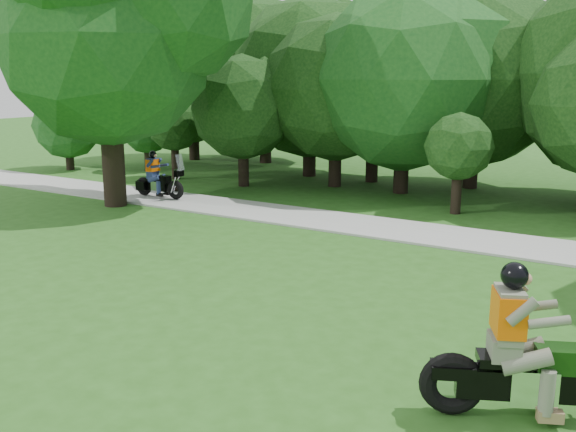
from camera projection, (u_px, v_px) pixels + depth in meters
The scene contains 6 objects.
ground at pixel (297, 361), 9.07m from camera, with size 100.00×100.00×0.00m, color #265518.
walkway at pixel (466, 239), 15.69m from camera, with size 60.00×2.20×0.06m, color #9E9E99.
tree_line at pixel (543, 84), 20.41m from camera, with size 40.16×11.78×7.39m.
big_tree_west at pixel (113, 13), 18.95m from camera, with size 8.64×6.56×9.96m.
chopper_motorcycle at pixel (525, 363), 7.42m from camera, with size 2.55×1.51×1.90m.
touring_motorcycle at pixel (156, 180), 20.83m from camera, with size 1.98×0.56×1.51m.
Camera 1 is at (4.34, -7.21, 3.96)m, focal length 40.00 mm.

